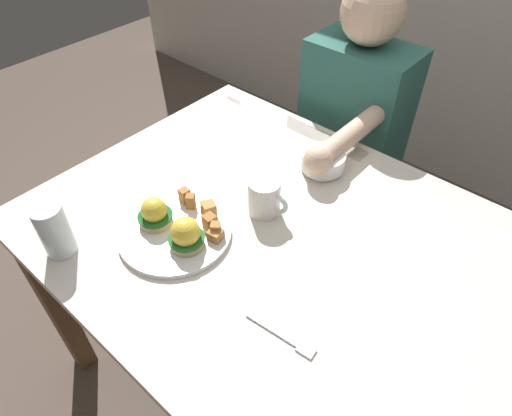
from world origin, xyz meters
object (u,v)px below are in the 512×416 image
eggs_benedict_plate (176,228)px  coffee_mug (265,196)px  water_glass_near (55,233)px  diner_person (349,132)px  dining_table (278,262)px  fruit_bowl (323,161)px  fork (284,337)px

eggs_benedict_plate → coffee_mug: coffee_mug is taller
water_glass_near → diner_person: diner_person is taller
dining_table → water_glass_near: size_ratio=9.03×
coffee_mug → dining_table: bearing=-25.6°
fruit_bowl → coffee_mug: 0.23m
fruit_bowl → water_glass_near: (-0.28, -0.64, 0.03)m
dining_table → diner_person: diner_person is taller
eggs_benedict_plate → fruit_bowl: size_ratio=2.25×
eggs_benedict_plate → diner_person: bearing=89.3°
eggs_benedict_plate → fruit_bowl: bearing=74.6°
fruit_bowl → diner_person: size_ratio=0.11×
fruit_bowl → diner_person: diner_person is taller
water_glass_near → coffee_mug: bearing=56.6°
coffee_mug → water_glass_near: 0.49m
eggs_benedict_plate → fork: bearing=-6.8°
eggs_benedict_plate → coffee_mug: 0.23m
fork → water_glass_near: (-0.53, -0.16, 0.06)m
coffee_mug → eggs_benedict_plate: bearing=-117.3°
fruit_bowl → fork: size_ratio=0.77×
eggs_benedict_plate → fruit_bowl: 0.45m
dining_table → diner_person: bearing=106.1°
coffee_mug → fork: coffee_mug is taller
fork → water_glass_near: size_ratio=1.17×
fruit_bowl → fork: bearing=-62.9°
fruit_bowl → water_glass_near: water_glass_near is taller
dining_table → fork: (0.18, -0.21, 0.11)m
coffee_mug → fork: 0.36m
eggs_benedict_plate → diner_person: diner_person is taller
dining_table → fork: size_ratio=7.69×
fruit_bowl → coffee_mug: size_ratio=1.08×
coffee_mug → diner_person: diner_person is taller
dining_table → water_glass_near: water_glass_near is taller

